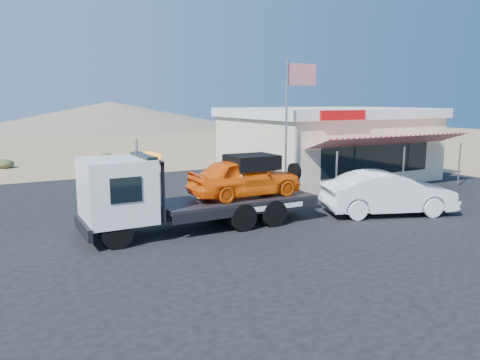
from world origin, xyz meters
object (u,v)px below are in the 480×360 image
at_px(white_sedan, 388,193).
at_px(tow_truck, 197,187).
at_px(jerky_store, 326,142).
at_px(flagpole, 291,114).

bearing_deg(white_sedan, tow_truck, 97.69).
relative_size(white_sedan, jerky_store, 0.48).
height_order(tow_truck, jerky_store, jerky_store).
relative_size(tow_truck, flagpole, 1.33).
relative_size(jerky_store, flagpole, 1.73).
xyz_separation_m(tow_truck, white_sedan, (7.21, -1.64, -0.59)).
bearing_deg(tow_truck, white_sedan, -12.85).
xyz_separation_m(white_sedan, flagpole, (-1.91, 3.82, 2.92)).
distance_m(white_sedan, jerky_store, 9.13).
bearing_deg(jerky_store, flagpole, -141.21).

